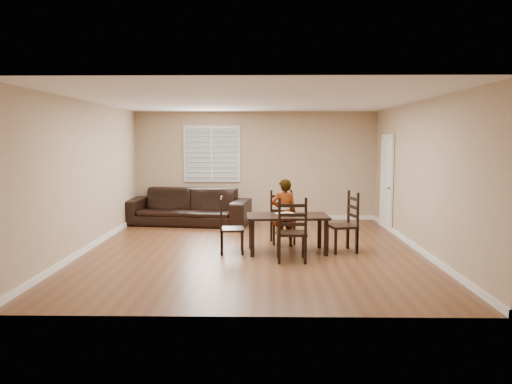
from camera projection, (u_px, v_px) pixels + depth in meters
The scene contains 11 objects.
ground at pixel (253, 249), 9.15m from camera, with size 7.00×7.00×0.00m, color brown.
room at pixel (255, 151), 9.14m from camera, with size 6.04×7.04×2.72m.
dining_table at pixel (287, 220), 8.87m from camera, with size 1.48×0.89×0.67m.
chair_near at pixel (282, 219), 9.80m from camera, with size 0.51×0.48×1.02m.
chair_far at pixel (292, 233), 8.10m from camera, with size 0.49×0.46×1.09m.
chair_left at pixel (225, 228), 8.83m from camera, with size 0.45×0.48×0.99m.
chair_right at pixel (349, 224), 8.95m from camera, with size 0.55×0.58×1.09m.
child at pixel (284, 213), 9.38m from camera, with size 0.47×0.31×1.28m, color gray.
napkin at pixel (286, 214), 9.02m from camera, with size 0.32×0.32×0.00m, color #F0E5CF.
donut at pixel (287, 212), 9.02m from camera, with size 0.11×0.11×0.04m.
sofa at pixel (188, 207), 11.84m from camera, with size 2.90×1.13×0.85m, color black.
Camera 1 is at (0.20, -8.99, 2.01)m, focal length 35.00 mm.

